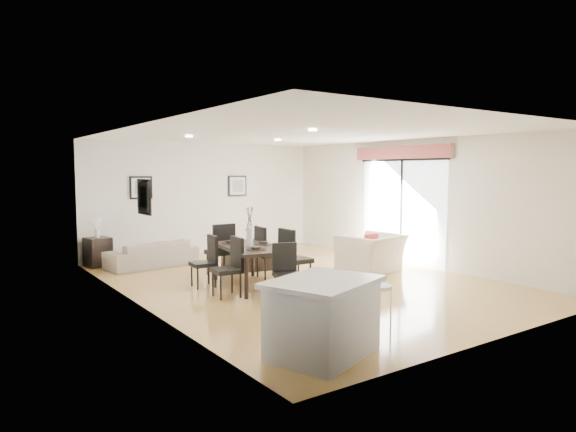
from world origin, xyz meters
TOP-DOWN VIEW (x-y plane):
  - ground at (0.00, 0.00)m, footprint 8.00×8.00m
  - wall_back at (0.00, 4.00)m, footprint 6.00×0.04m
  - wall_front at (0.00, -4.00)m, footprint 6.00×0.04m
  - wall_left at (-3.00, 0.00)m, footprint 0.04×8.00m
  - wall_right at (3.00, 0.00)m, footprint 0.04×8.00m
  - ceiling at (0.00, 0.00)m, footprint 6.00×8.00m
  - sofa at (-1.74, 2.96)m, footprint 1.96×0.98m
  - armchair at (1.67, -0.12)m, footprint 1.33×1.20m
  - courtyard_plant_a at (5.45, -0.88)m, footprint 0.68×0.62m
  - courtyard_plant_b at (5.53, 0.88)m, footprint 0.46×0.46m
  - dining_table at (-0.98, 0.16)m, footprint 1.13×1.84m
  - dining_chair_wnear at (-1.59, -0.28)m, footprint 0.47×0.47m
  - dining_chair_wfar at (-1.60, 0.59)m, footprint 0.44×0.44m
  - dining_chair_enear at (-0.38, -0.27)m, footprint 0.46×0.46m
  - dining_chair_efar at (-0.38, 0.60)m, footprint 0.50×0.50m
  - dining_chair_head at (-0.96, -0.92)m, footprint 0.51×0.51m
  - dining_chair_foot at (-0.99, 1.22)m, footprint 0.47×0.47m
  - vase at (-0.98, 0.16)m, footprint 0.75×1.22m
  - coffee_table at (-0.17, 1.53)m, footprint 1.15×0.80m
  - side_table at (-2.67, 3.67)m, footprint 0.54×0.54m
  - table_lamp at (-2.67, 3.67)m, footprint 0.22×0.22m
  - cushion at (1.56, -0.23)m, footprint 0.37×0.20m
  - kitchen_island at (-2.06, -3.23)m, footprint 1.46×1.29m
  - bar_stool at (-1.22, -3.23)m, footprint 0.31×0.31m
  - framed_print_back_left at (-1.60, 3.97)m, footprint 0.52×0.04m
  - framed_print_back_right at (0.90, 3.97)m, footprint 0.52×0.04m
  - framed_print_left_wall at (-2.97, -0.20)m, footprint 0.04×0.52m
  - sliding_door at (2.96, 0.30)m, footprint 0.12×2.70m
  - courtyard at (6.16, 0.87)m, footprint 6.00×6.00m

SIDE VIEW (x-z plane):
  - ground at x=0.00m, z-range 0.00..0.00m
  - coffee_table at x=-0.17m, z-range 0.00..0.42m
  - sofa at x=-1.74m, z-range 0.00..0.55m
  - side_table at x=-2.67m, z-range 0.00..0.62m
  - courtyard_plant_b at x=5.53m, z-range 0.00..0.64m
  - courtyard_plant_a at x=5.45m, z-range 0.00..0.64m
  - armchair at x=1.67m, z-range 0.00..0.76m
  - kitchen_island at x=-2.06m, z-range 0.01..0.86m
  - dining_chair_head at x=-0.96m, z-range 0.05..0.94m
  - dining_chair_wfar at x=-1.60m, z-range 0.05..0.96m
  - dining_chair_wnear at x=-1.59m, z-range 0.06..1.02m
  - dining_chair_efar at x=-0.38m, z-range 0.06..1.05m
  - dining_chair_foot at x=-0.99m, z-range 0.06..1.08m
  - dining_chair_enear at x=-0.38m, z-range 0.06..1.09m
  - bar_stool at x=-1.22m, z-range 0.24..0.92m
  - cushion at x=1.56m, z-range 0.43..0.79m
  - dining_table at x=-0.98m, z-range 0.29..1.01m
  - table_lamp at x=-2.67m, z-range 0.68..1.10m
  - courtyard at x=6.16m, z-range -0.08..1.92m
  - vase at x=-0.98m, z-range 0.68..1.37m
  - wall_back at x=0.00m, z-range 0.00..2.70m
  - wall_front at x=0.00m, z-range 0.00..2.70m
  - wall_left at x=-3.00m, z-range 0.00..2.70m
  - wall_right at x=3.00m, z-range 0.00..2.70m
  - framed_print_back_left at x=-1.60m, z-range 1.39..1.91m
  - framed_print_back_right at x=0.90m, z-range 1.39..1.91m
  - framed_print_left_wall at x=-2.97m, z-range 1.39..1.91m
  - sliding_door at x=2.96m, z-range 0.38..2.95m
  - ceiling at x=0.00m, z-range 2.69..2.71m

